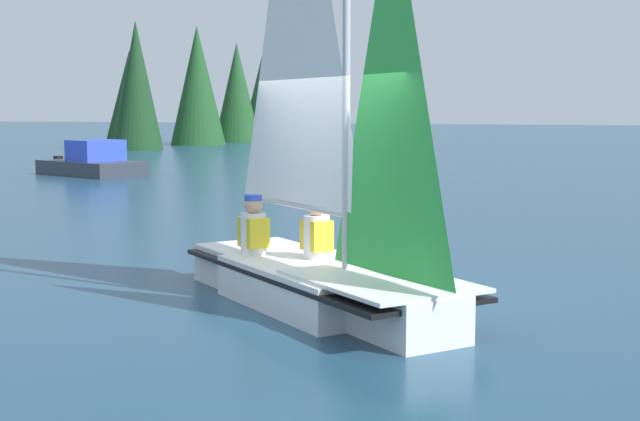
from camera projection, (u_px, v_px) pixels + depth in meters
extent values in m
plane|color=navy|center=(320.00, 306.00, 9.81)|extent=(260.00, 260.00, 0.00)
cube|color=white|center=(320.00, 286.00, 9.79)|extent=(2.54, 2.72, 0.46)
cube|color=white|center=(409.00, 315.00, 8.36)|extent=(1.21, 1.25, 0.46)
cube|color=white|center=(254.00, 263.00, 11.22)|extent=(1.55, 1.51, 0.46)
cube|color=black|center=(320.00, 272.00, 9.77)|extent=(3.66, 4.19, 0.05)
cube|color=silver|center=(380.00, 281.00, 8.75)|extent=(2.20, 2.31, 0.04)
cylinder|color=#B7B7BC|center=(347.00, 9.00, 9.00)|extent=(0.08, 0.08, 5.41)
cylinder|color=#B7B7BC|center=(298.00, 205.00, 10.12)|extent=(1.31, 1.69, 0.07)
pyramid|color=green|center=(391.00, 83.00, 8.40)|extent=(0.91, 1.18, 3.69)
cube|color=black|center=(235.00, 262.00, 11.70)|extent=(0.07, 0.08, 0.32)
cube|color=black|center=(317.00, 278.00, 10.23)|extent=(0.36, 0.37, 0.45)
cylinder|color=white|center=(317.00, 237.00, 10.18)|extent=(0.42, 0.42, 0.50)
cube|color=yellow|center=(317.00, 235.00, 10.18)|extent=(0.41, 0.43, 0.35)
sphere|color=tan|center=(317.00, 207.00, 10.14)|extent=(0.22, 0.22, 0.22)
cylinder|color=white|center=(317.00, 200.00, 10.13)|extent=(0.29, 0.29, 0.06)
cube|color=black|center=(254.00, 274.00, 10.48)|extent=(0.36, 0.37, 0.45)
cylinder|color=white|center=(253.00, 234.00, 10.43)|extent=(0.42, 0.42, 0.50)
cube|color=yellow|center=(253.00, 232.00, 10.42)|extent=(0.41, 0.43, 0.35)
sphere|color=tan|center=(253.00, 205.00, 10.39)|extent=(0.22, 0.22, 0.22)
cylinder|color=blue|center=(253.00, 198.00, 10.38)|extent=(0.29, 0.29, 0.06)
cube|color=#333842|center=(91.00, 168.00, 29.71)|extent=(3.03, 4.15, 0.48)
cube|color=blue|center=(96.00, 151.00, 29.46)|extent=(1.88, 1.73, 0.70)
cube|color=black|center=(58.00, 164.00, 31.01)|extent=(0.30, 0.30, 0.57)
cone|color=#193D1E|center=(137.00, 85.00, 48.48)|extent=(2.77, 2.77, 7.01)
cone|color=#193D1E|center=(130.00, 99.00, 51.74)|extent=(3.08, 3.08, 5.62)
cone|color=#1E4C23|center=(198.00, 86.00, 55.44)|extent=(3.45, 3.45, 7.39)
cone|color=#1E4C23|center=(204.00, 106.00, 58.16)|extent=(1.84, 1.84, 4.85)
cone|color=#1E4C23|center=(237.00, 92.00, 60.95)|extent=(3.16, 3.16, 6.75)
cone|color=#1E4C23|center=(266.00, 91.00, 64.58)|extent=(3.63, 3.63, 7.12)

